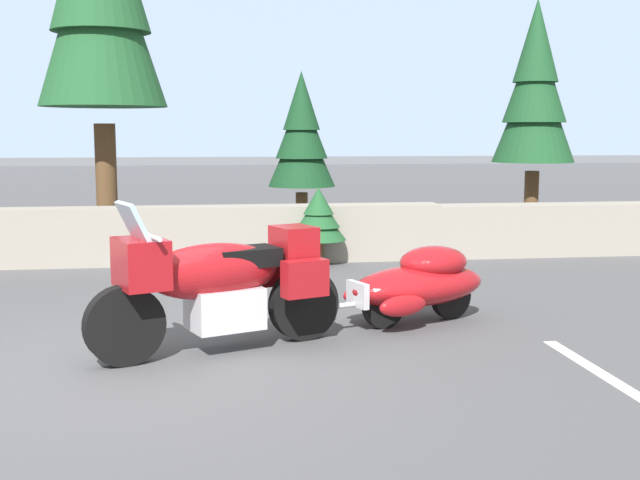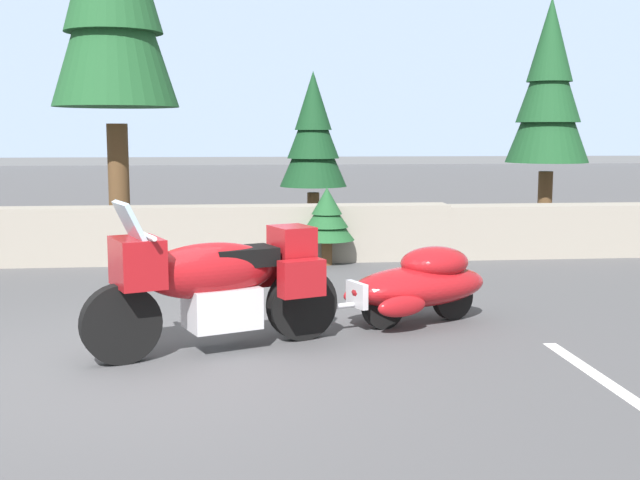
{
  "view_description": "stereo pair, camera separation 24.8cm",
  "coord_description": "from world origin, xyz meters",
  "px_view_note": "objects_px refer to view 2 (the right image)",
  "views": [
    {
      "loc": [
        0.65,
        -6.39,
        1.88
      ],
      "look_at": [
        1.68,
        1.17,
        0.85
      ],
      "focal_mm": 44.86,
      "sensor_mm": 36.0,
      "label": 1
    },
    {
      "loc": [
        0.9,
        -6.42,
        1.88
      ],
      "look_at": [
        1.68,
        1.17,
        0.85
      ],
      "focal_mm": 44.86,
      "sensor_mm": 36.0,
      "label": 2
    }
  ],
  "objects_px": {
    "pine_tree_secondary": "(313,136)",
    "pine_tree_far_right": "(549,90)",
    "car_shaped_trailer": "(420,283)",
    "touring_motorcycle": "(215,280)"
  },
  "relations": [
    {
      "from": "touring_motorcycle",
      "to": "pine_tree_secondary",
      "type": "distance_m",
      "value": 7.23
    },
    {
      "from": "car_shaped_trailer",
      "to": "touring_motorcycle",
      "type": "bearing_deg",
      "value": -158.24
    },
    {
      "from": "pine_tree_secondary",
      "to": "pine_tree_far_right",
      "type": "height_order",
      "value": "pine_tree_far_right"
    },
    {
      "from": "touring_motorcycle",
      "to": "car_shaped_trailer",
      "type": "bearing_deg",
      "value": 21.76
    },
    {
      "from": "touring_motorcycle",
      "to": "car_shaped_trailer",
      "type": "relative_size",
      "value": 1.01
    },
    {
      "from": "pine_tree_far_right",
      "to": "car_shaped_trailer",
      "type": "bearing_deg",
      "value": -121.34
    },
    {
      "from": "touring_motorcycle",
      "to": "pine_tree_secondary",
      "type": "xyz_separation_m",
      "value": [
        1.51,
        6.97,
        1.2
      ]
    },
    {
      "from": "pine_tree_secondary",
      "to": "car_shaped_trailer",
      "type": "bearing_deg",
      "value": -85.67
    },
    {
      "from": "car_shaped_trailer",
      "to": "pine_tree_far_right",
      "type": "relative_size",
      "value": 0.52
    },
    {
      "from": "car_shaped_trailer",
      "to": "pine_tree_secondary",
      "type": "relative_size",
      "value": 0.75
    }
  ]
}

